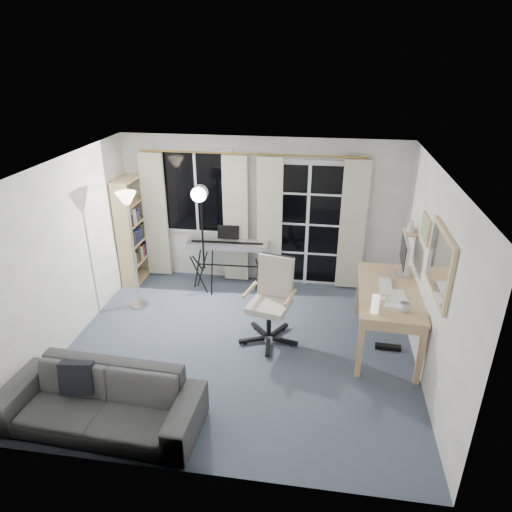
{
  "coord_description": "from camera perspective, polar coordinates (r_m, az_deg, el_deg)",
  "views": [
    {
      "loc": [
        0.97,
        -4.9,
        3.61
      ],
      "look_at": [
        0.17,
        0.35,
        1.18
      ],
      "focal_mm": 32.0,
      "sensor_mm": 36.0,
      "label": 1
    }
  ],
  "objects": [
    {
      "name": "french_door",
      "position": [
        7.35,
        6.45,
        3.84
      ],
      "size": [
        1.32,
        0.09,
        2.11
      ],
      "color": "white",
      "rests_on": "floor"
    },
    {
      "name": "keyboard_piano",
      "position": [
        7.35,
        -3.58,
        1.36
      ],
      "size": [
        1.31,
        0.66,
        0.94
      ],
      "rotation": [
        0.0,
        0.0,
        0.03
      ],
      "color": "black",
      "rests_on": "floor"
    },
    {
      "name": "wall_shelf",
      "position": [
        6.46,
        18.81,
        3.3
      ],
      "size": [
        0.16,
        0.3,
        0.18
      ],
      "color": "tan",
      "rests_on": "floor"
    },
    {
      "name": "floor",
      "position": [
        6.17,
        -2.05,
        -11.35
      ],
      "size": [
        4.5,
        4.0,
        0.02
      ],
      "primitive_type": "cube",
      "color": "#3C4457",
      "rests_on": "ground"
    },
    {
      "name": "framed_print",
      "position": [
        5.94,
        20.41,
        3.24
      ],
      "size": [
        0.03,
        0.42,
        0.32
      ],
      "color": "tan",
      "rests_on": "floor"
    },
    {
      "name": "office_chair",
      "position": [
        6.03,
        2.1,
        -4.56
      ],
      "size": [
        0.79,
        0.79,
        1.15
      ],
      "rotation": [
        0.0,
        0.0,
        -0.23
      ],
      "color": "black",
      "rests_on": "floor"
    },
    {
      "name": "desk_clutter",
      "position": [
        5.88,
        15.73,
        -6.65
      ],
      "size": [
        0.51,
        0.93,
        1.05
      ],
      "rotation": [
        0.0,
        0.0,
        -0.04
      ],
      "color": "white",
      "rests_on": "desk"
    },
    {
      "name": "wall_mirror",
      "position": [
        5.15,
        21.98,
        -0.88
      ],
      "size": [
        0.04,
        0.94,
        0.74
      ],
      "color": "tan",
      "rests_on": "floor"
    },
    {
      "name": "mug",
      "position": [
        5.57,
        18.09,
        -5.94
      ],
      "size": [
        0.14,
        0.11,
        0.14
      ],
      "primitive_type": "imported",
      "rotation": [
        0.0,
        0.0,
        -0.04
      ],
      "color": "silver",
      "rests_on": "desk"
    },
    {
      "name": "desk",
      "position": [
        6.06,
        16.3,
        -4.91
      ],
      "size": [
        0.84,
        1.57,
        0.83
      ],
      "rotation": [
        0.0,
        0.0,
        -0.04
      ],
      "color": "tan",
      "rests_on": "floor"
    },
    {
      "name": "sofa",
      "position": [
        5.1,
        -19.03,
        -15.94
      ],
      "size": [
        2.09,
        0.7,
        0.81
      ],
      "rotation": [
        0.0,
        0.0,
        -0.05
      ],
      "color": "#2B2C2E",
      "rests_on": "floor"
    },
    {
      "name": "window",
      "position": [
        7.47,
        -7.43,
        7.98
      ],
      "size": [
        1.2,
        0.08,
        1.4
      ],
      "color": "white",
      "rests_on": "floor"
    },
    {
      "name": "studio_light",
      "position": [
        6.86,
        -6.98,
        6.15
      ],
      "size": [
        0.33,
        0.36,
        1.82
      ],
      "rotation": [
        0.0,
        0.0,
        0.05
      ],
      "color": "black",
      "rests_on": "floor"
    },
    {
      "name": "bookshelf",
      "position": [
        7.83,
        -15.21,
        2.94
      ],
      "size": [
        0.29,
        0.82,
        1.76
      ],
      "rotation": [
        0.0,
        0.0,
        0.01
      ],
      "color": "tan",
      "rests_on": "floor"
    },
    {
      "name": "torchiere_lamp",
      "position": [
        6.68,
        -15.66,
        4.78
      ],
      "size": [
        0.36,
        0.36,
        1.8
      ],
      "rotation": [
        0.0,
        0.0,
        0.3
      ],
      "color": "#B2B2B7",
      "rests_on": "floor"
    },
    {
      "name": "curtains",
      "position": [
        7.32,
        -0.54,
        4.48
      ],
      "size": [
        3.6,
        0.07,
        2.13
      ],
      "color": "gold",
      "rests_on": "floor"
    },
    {
      "name": "monitor",
      "position": [
        6.32,
        18.06,
        0.28
      ],
      "size": [
        0.2,
        0.6,
        0.52
      ],
      "rotation": [
        0.0,
        0.0,
        -0.04
      ],
      "color": "silver",
      "rests_on": "desk"
    }
  ]
}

